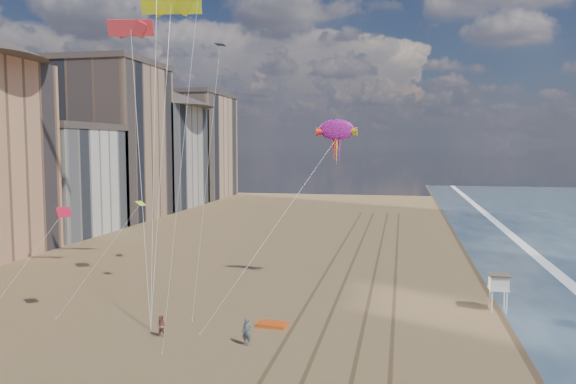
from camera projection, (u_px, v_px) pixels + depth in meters
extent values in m
plane|color=#42301E|center=(516.00, 272.00, 60.56)|extent=(260.00, 260.00, 0.00)
plane|color=white|center=(558.00, 274.00, 59.73)|extent=(260.00, 260.00, 0.00)
cube|color=brown|center=(318.00, 286.00, 54.81)|extent=(0.28, 120.00, 0.01)
cube|color=brown|center=(342.00, 287.00, 54.33)|extent=(0.28, 120.00, 0.01)
cube|color=brown|center=(371.00, 288.00, 53.78)|extent=(0.28, 120.00, 0.01)
cube|color=brown|center=(395.00, 289.00, 53.34)|extent=(0.28, 120.00, 0.01)
cube|color=silver|center=(59.00, 182.00, 86.26)|extent=(14.00, 18.00, 16.00)
cube|color=#473D38|center=(57.00, 126.00, 85.54)|extent=(14.28, 18.36, 1.00)
cube|color=tan|center=(112.00, 143.00, 103.53)|extent=(16.00, 20.00, 28.00)
cube|color=#473D38|center=(109.00, 63.00, 102.29)|extent=(16.32, 20.40, 1.00)
cube|color=#BCB2A3|center=(160.00, 157.00, 123.21)|extent=(15.00, 22.00, 22.00)
cone|color=#473D38|center=(159.00, 96.00, 122.09)|extent=(34.22, 34.22, 4.40)
cube|color=tan|center=(194.00, 147.00, 144.62)|extent=(16.00, 24.00, 26.00)
cube|color=#473D38|center=(193.00, 94.00, 143.47)|extent=(16.32, 24.48, 1.00)
cylinder|color=white|center=(492.00, 302.00, 45.95)|extent=(0.12, 0.12, 1.73)
cylinder|color=white|center=(507.00, 303.00, 45.72)|extent=(0.12, 0.12, 1.73)
cylinder|color=white|center=(490.00, 299.00, 47.07)|extent=(0.12, 0.12, 1.73)
cylinder|color=white|center=(504.00, 299.00, 46.84)|extent=(0.12, 0.12, 1.73)
cube|color=white|center=(499.00, 289.00, 46.31)|extent=(1.54, 1.54, 0.12)
cube|color=white|center=(499.00, 282.00, 46.26)|extent=(1.44, 1.44, 1.06)
cube|color=#473D38|center=(499.00, 275.00, 46.21)|extent=(1.73, 1.73, 0.10)
cube|color=#E54F13|center=(272.00, 324.00, 42.63)|extent=(2.39, 1.65, 0.26)
ellipsoid|color=#A81991|center=(337.00, 130.00, 52.12)|extent=(3.85, 0.72, 2.28)
cone|color=red|center=(322.00, 132.00, 52.41)|extent=(1.03, 0.86, 0.86)
cone|color=yellow|center=(351.00, 132.00, 51.86)|extent=(1.03, 0.86, 0.86)
cylinder|color=silver|center=(277.00, 225.00, 46.47)|extent=(0.03, 0.03, 22.02)
imported|color=#545D6C|center=(247.00, 332.00, 38.45)|extent=(0.74, 0.51, 1.93)
imported|color=#905549|center=(161.00, 326.00, 40.07)|extent=(0.85, 0.69, 1.62)
cube|color=#D1E818|center=(171.00, 3.00, 54.32)|extent=(5.94, 1.93, 2.01)
cube|color=#EC343F|center=(131.00, 28.00, 50.91)|extent=(4.26, 1.45, 1.46)
plane|color=#DCFF1A|center=(141.00, 203.00, 54.20)|extent=(1.20, 1.24, 0.39)
plane|color=black|center=(220.00, 45.00, 52.81)|extent=(1.65, 1.63, 0.44)
plane|color=red|center=(64.00, 212.00, 43.30)|extent=(1.67, 1.66, 0.68)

